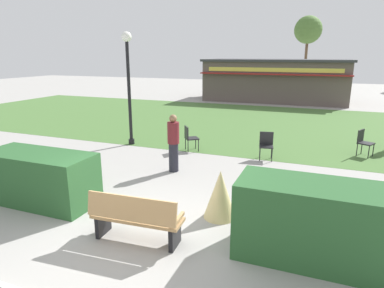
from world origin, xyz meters
TOP-DOWN VIEW (x-y plane):
  - ground_plane at (0.00, 0.00)m, footprint 80.00×80.00m
  - lawn_patch at (0.00, 11.61)m, footprint 36.00×12.00m
  - park_bench at (0.17, -0.19)m, footprint 1.73×0.63m
  - hedge_left at (-2.77, 0.53)m, footprint 2.64×1.10m
  - hedge_right at (3.29, 0.45)m, footprint 2.75×1.10m
  - ornamental_grass_behind_left at (1.31, 1.31)m, footprint 0.69×0.69m
  - ornamental_grass_behind_right at (2.16, 1.40)m, footprint 0.52×0.52m
  - lamppost_mid at (-3.58, 5.82)m, footprint 0.36×0.36m
  - trash_bin at (3.73, 0.95)m, footprint 0.52×0.52m
  - food_kiosk at (-0.27, 20.95)m, footprint 10.33×5.10m
  - cafe_chair_east at (1.53, 5.80)m, footprint 0.51×0.51m
  - cafe_chair_center at (-1.17, 5.78)m, footprint 0.62×0.62m
  - cafe_chair_north at (4.53, 7.36)m, footprint 0.59×0.59m
  - person_standing at (-0.79, 3.59)m, footprint 0.34×0.34m
  - parked_car_west_slot at (-3.53, 28.99)m, footprint 4.21×2.08m
  - tree_right_bg at (1.04, 33.27)m, footprint 2.80×2.80m

SIDE VIEW (x-z plane):
  - ground_plane at x=0.00m, z-range 0.00..0.00m
  - lawn_patch at x=0.00m, z-range 0.00..0.01m
  - trash_bin at x=3.73m, z-range 0.00..0.77m
  - ornamental_grass_behind_right at x=2.16m, z-range 0.00..0.91m
  - park_bench at x=0.17m, z-range 0.01..0.96m
  - ornamental_grass_behind_left at x=1.31m, z-range 0.00..1.03m
  - cafe_chair_east at x=1.53m, z-range 0.08..0.97m
  - cafe_chair_center at x=-1.17m, z-range 0.08..0.97m
  - cafe_chair_north at x=4.53m, z-range 0.08..0.97m
  - hedge_left at x=-2.77m, z-range 0.00..1.18m
  - parked_car_west_slot at x=-3.53m, z-range 0.04..1.24m
  - hedge_right at x=3.29m, z-range 0.00..1.33m
  - person_standing at x=-0.79m, z-range 0.02..1.71m
  - food_kiosk at x=-0.27m, z-range 0.01..3.02m
  - lamppost_mid at x=-3.58m, z-range 0.54..4.66m
  - tree_right_bg at x=1.04m, z-range 2.16..9.39m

